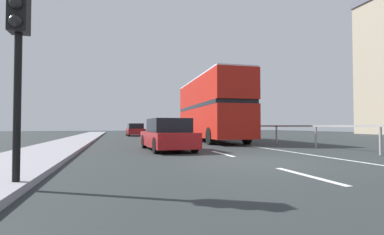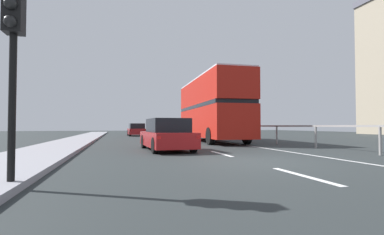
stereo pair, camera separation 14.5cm
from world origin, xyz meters
TOP-DOWN VIEW (x-y plane):
  - ground_plane at (0.00, 0.00)m, footprint 74.83×120.00m
  - near_sidewalk_kerb at (-6.65, 0.00)m, footprint 2.47×80.00m
  - lane_paint_markings at (1.90, 8.38)m, footprint 3.17×46.00m
  - bridge_side_railing at (5.45, 9.00)m, footprint 0.10×42.00m
  - double_decker_bus_red at (2.51, 10.93)m, footprint 2.83×10.36m
  - hatchback_car_near at (-1.78, 4.39)m, footprint 1.98×4.41m
  - traffic_signal_pole at (-5.63, -2.68)m, footprint 0.30×0.42m
  - sedan_car_ahead at (-1.87, 23.50)m, footprint 1.88×4.31m

SIDE VIEW (x-z plane):
  - ground_plane at x=0.00m, z-range -0.10..0.00m
  - lane_paint_markings at x=1.90m, z-range 0.00..0.01m
  - near_sidewalk_kerb at x=-6.65m, z-range 0.00..0.14m
  - sedan_car_ahead at x=-1.87m, z-range -0.03..1.33m
  - hatchback_car_near at x=-1.78m, z-range -0.03..1.37m
  - bridge_side_railing at x=5.45m, z-range 0.34..1.46m
  - double_decker_bus_red at x=2.51m, z-range 0.15..4.54m
  - traffic_signal_pole at x=-5.63m, z-range 1.00..4.42m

